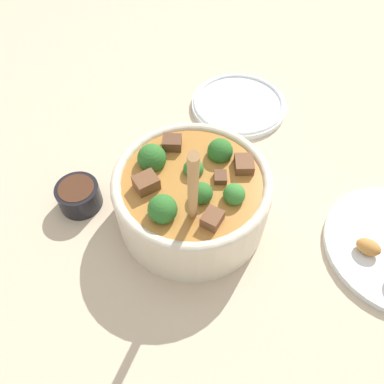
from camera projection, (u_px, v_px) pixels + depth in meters
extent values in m
plane|color=#C6B293|center=(192.00, 216.00, 0.62)|extent=(4.00, 4.00, 0.00)
cylinder|color=beige|center=(192.00, 199.00, 0.59)|extent=(0.24, 0.24, 0.09)
torus|color=beige|center=(192.00, 180.00, 0.55)|extent=(0.24, 0.24, 0.02)
cylinder|color=#B27533|center=(192.00, 192.00, 0.57)|extent=(0.22, 0.22, 0.06)
sphere|color=#387F33|center=(234.00, 194.00, 0.52)|extent=(0.03, 0.03, 0.03)
cylinder|color=#6B9956|center=(233.00, 204.00, 0.54)|extent=(0.01, 0.01, 0.01)
sphere|color=#387F33|center=(194.00, 169.00, 0.55)|extent=(0.03, 0.03, 0.03)
cylinder|color=#6B9956|center=(194.00, 178.00, 0.57)|extent=(0.01, 0.01, 0.01)
sphere|color=#2D6B28|center=(201.00, 193.00, 0.52)|extent=(0.03, 0.03, 0.03)
cylinder|color=#6B9956|center=(201.00, 203.00, 0.54)|extent=(0.01, 0.01, 0.01)
sphere|color=#2D6B28|center=(220.00, 151.00, 0.57)|extent=(0.04, 0.04, 0.04)
cylinder|color=#6B9956|center=(219.00, 163.00, 0.59)|extent=(0.01, 0.01, 0.02)
sphere|color=#2D6B28|center=(152.00, 158.00, 0.56)|extent=(0.04, 0.04, 0.04)
cylinder|color=#6B9956|center=(154.00, 172.00, 0.58)|extent=(0.02, 0.02, 0.02)
sphere|color=#2D6B28|center=(163.00, 209.00, 0.50)|extent=(0.04, 0.04, 0.04)
cylinder|color=#6B9956|center=(164.00, 221.00, 0.52)|extent=(0.01, 0.01, 0.02)
cube|color=brown|center=(146.00, 184.00, 0.53)|extent=(0.04, 0.04, 0.02)
cube|color=brown|center=(244.00, 166.00, 0.56)|extent=(0.03, 0.04, 0.02)
cube|color=brown|center=(172.00, 144.00, 0.58)|extent=(0.03, 0.03, 0.02)
cube|color=brown|center=(212.00, 219.00, 0.50)|extent=(0.03, 0.03, 0.02)
cube|color=brown|center=(220.00, 178.00, 0.54)|extent=(0.02, 0.02, 0.02)
ellipsoid|color=#A87A47|center=(192.00, 215.00, 0.51)|extent=(0.04, 0.03, 0.01)
cylinder|color=#A87A47|center=(193.00, 192.00, 0.42)|extent=(0.02, 0.08, 0.19)
cylinder|color=black|center=(78.00, 198.00, 0.62)|extent=(0.07, 0.07, 0.04)
cylinder|color=#472819|center=(76.00, 193.00, 0.61)|extent=(0.06, 0.06, 0.02)
cylinder|color=white|center=(239.00, 105.00, 0.78)|extent=(0.20, 0.20, 0.01)
torus|color=white|center=(239.00, 103.00, 0.78)|extent=(0.19, 0.19, 0.01)
ellipsoid|color=#BC7F3D|center=(368.00, 247.00, 0.56)|extent=(0.04, 0.04, 0.02)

